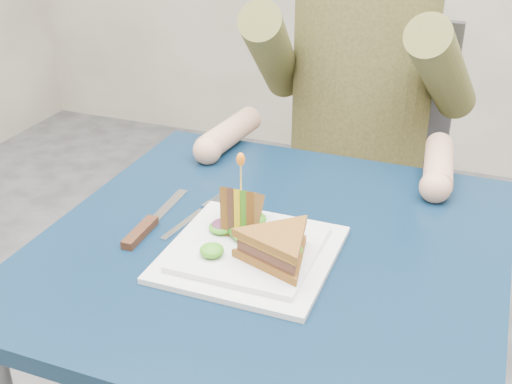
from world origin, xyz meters
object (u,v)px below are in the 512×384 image
at_px(sandwich_flat, 278,247).
at_px(chair, 362,167).
at_px(knife, 146,227).
at_px(diner, 363,42).
at_px(plate, 251,252).
at_px(fork, 193,217).
at_px(sandwich_upright, 241,210).
at_px(table, 271,280).

bearing_deg(sandwich_flat, chair, 92.73).
xyz_separation_m(sandwich_flat, knife, (-0.25, 0.04, -0.04)).
relative_size(diner, plate, 2.87).
relative_size(diner, fork, 4.17).
xyz_separation_m(diner, sandwich_upright, (-0.05, -0.63, -0.13)).
relative_size(table, diner, 1.01).
bearing_deg(diner, plate, -91.37).
distance_m(table, knife, 0.23).
xyz_separation_m(chair, fork, (-0.16, -0.71, 0.19)).
distance_m(diner, knife, 0.72).
relative_size(chair, sandwich_flat, 5.05).
distance_m(sandwich_upright, knife, 0.17).
xyz_separation_m(table, chair, (0.00, 0.73, -0.11)).
distance_m(diner, sandwich_upright, 0.65).
relative_size(diner, knife, 3.37).
xyz_separation_m(diner, sandwich_flat, (0.04, -0.70, -0.14)).
relative_size(plate, sandwich_upright, 2.03).
height_order(table, fork, fork).
distance_m(sandwich_flat, sandwich_upright, 0.11).
bearing_deg(table, chair, 90.00).
bearing_deg(table, knife, -168.20).
relative_size(table, fork, 4.20).
bearing_deg(fork, chair, 77.68).
height_order(chair, fork, chair).
height_order(plate, fork, plate).
distance_m(table, chair, 0.74).
relative_size(table, sandwich_upright, 5.87).
bearing_deg(plate, sandwich_flat, -24.44).
bearing_deg(knife, diner, 72.21).
bearing_deg(plate, diner, 88.63).
xyz_separation_m(sandwich_upright, fork, (-0.11, 0.03, -0.05)).
xyz_separation_m(table, fork, (-0.16, 0.02, 0.08)).
bearing_deg(knife, chair, 74.65).
bearing_deg(sandwich_flat, table, 115.60).
height_order(sandwich_flat, fork, sandwich_flat).
bearing_deg(chair, sandwich_upright, -93.85).
distance_m(diner, fork, 0.65).
relative_size(table, chair, 0.81).
bearing_deg(sandwich_upright, diner, 85.47).
bearing_deg(fork, plate, -28.65).
xyz_separation_m(chair, plate, (-0.02, -0.79, 0.20)).
relative_size(plate, sandwich_flat, 1.41).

